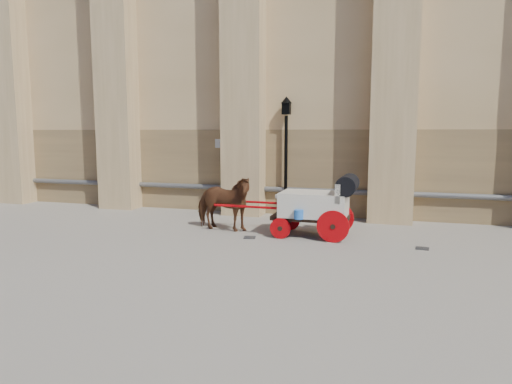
% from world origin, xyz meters
% --- Properties ---
extents(ground, '(90.00, 90.00, 0.00)m').
position_xyz_m(ground, '(0.00, 0.00, 0.00)').
color(ground, slate).
rests_on(ground, ground).
extents(horse, '(2.07, 1.17, 1.65)m').
position_xyz_m(horse, '(-0.76, 0.86, 0.83)').
color(horse, brown).
rests_on(horse, ground).
extents(carriage, '(4.04, 1.44, 1.76)m').
position_xyz_m(carriage, '(2.09, 0.89, 0.95)').
color(carriage, black).
rests_on(carriage, ground).
extents(street_lamp, '(0.39, 0.39, 4.12)m').
position_xyz_m(street_lamp, '(0.48, 3.77, 2.20)').
color(street_lamp, black).
rests_on(street_lamp, ground).
extents(drain_grate_near, '(0.38, 0.38, 0.01)m').
position_xyz_m(drain_grate_near, '(0.28, 0.18, 0.01)').
color(drain_grate_near, black).
rests_on(drain_grate_near, ground).
extents(drain_grate_far, '(0.35, 0.35, 0.01)m').
position_xyz_m(drain_grate_far, '(4.82, 0.28, 0.01)').
color(drain_grate_far, black).
rests_on(drain_grate_far, ground).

